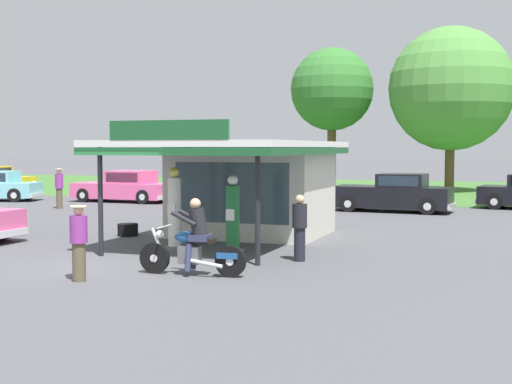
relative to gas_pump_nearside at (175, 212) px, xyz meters
The scene contains 16 objects.
ground_plane 2.72m from the gas_pump_nearside, 105.27° to the right, with size 300.00×300.00×0.00m, color #4C4C51.
grass_verge_strip 27.58m from the gas_pump_nearside, 91.39° to the left, with size 120.00×24.00×0.01m, color #3D6B2D.
service_station_kiosk 3.31m from the gas_pump_nearside, 75.80° to the left, with size 4.90×7.56×3.22m.
gas_pump_nearside is the anchor object (origin of this frame).
gas_pump_offside 1.59m from the gas_pump_nearside, ahead, with size 0.44×0.44×1.93m.
motorcycle_with_rider 3.70m from the gas_pump_nearside, 57.53° to the right, with size 2.29×0.70×1.58m.
parked_car_second_row_spare 16.87m from the gas_pump_nearside, 103.63° to the left, with size 5.37×2.11×1.50m.
parked_car_back_row_right 16.29m from the gas_pump_nearside, 124.96° to the left, with size 5.03×2.07×1.50m.
parked_car_back_row_centre 13.07m from the gas_pump_nearside, 73.99° to the left, with size 4.97×2.18×1.55m.
bystander_standing_back_lot 13.50m from the gas_pump_nearside, 137.72° to the left, with size 0.38×0.38×1.72m.
bystander_chatting_near_pumps 6.87m from the gas_pump_nearside, 113.10° to the left, with size 0.36×0.36×1.65m.
bystander_leaning_by_kiosk 3.57m from the gas_pump_nearside, 10.54° to the right, with size 0.34×0.34×1.53m.
bystander_admiring_sedan 4.45m from the gas_pump_nearside, 88.09° to the right, with size 0.34×0.34×1.50m.
tree_oak_centre 27.54m from the gas_pump_nearside, 80.02° to the left, with size 7.25×7.25×9.65m.
tree_oak_right 26.97m from the gas_pump_nearside, 95.12° to the left, with size 5.09×5.09×8.73m.
spare_tire_stack 3.36m from the gas_pump_nearside, 141.47° to the left, with size 0.60×0.60×0.36m.
Camera 1 is at (8.64, -13.50, 2.61)m, focal length 49.09 mm.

